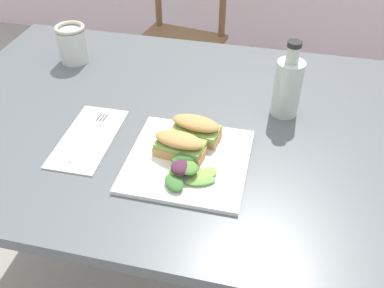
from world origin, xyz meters
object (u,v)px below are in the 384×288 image
object	(u,v)px
chair_wooden_far	(179,42)
mason_jar_iced_tea	(73,45)
bottle_cold_brew	(287,90)
plate_lunch	(188,160)
sandwich_half_back	(196,129)
fork_on_napkin	(91,132)
dining_table	(162,155)
sandwich_half_front	(180,145)

from	to	relation	value
chair_wooden_far	mason_jar_iced_tea	xyz separation A→B (m)	(-0.12, -0.77, 0.34)
bottle_cold_brew	mason_jar_iced_tea	size ratio (longest dim) A/B	1.76
plate_lunch	sandwich_half_back	size ratio (longest dim) A/B	2.20
sandwich_half_back	fork_on_napkin	xyz separation A→B (m)	(-0.25, -0.03, -0.03)
dining_table	sandwich_half_back	world-z (taller)	sandwich_half_back
sandwich_half_front	mason_jar_iced_tea	size ratio (longest dim) A/B	1.07
plate_lunch	mason_jar_iced_tea	size ratio (longest dim) A/B	2.35
plate_lunch	sandwich_half_back	xyz separation A→B (m)	(0.00, 0.07, 0.03)
plate_lunch	bottle_cold_brew	size ratio (longest dim) A/B	1.33
sandwich_half_back	fork_on_napkin	distance (m)	0.25
chair_wooden_far	sandwich_half_front	world-z (taller)	chair_wooden_far
sandwich_half_front	fork_on_napkin	world-z (taller)	sandwich_half_front
bottle_cold_brew	mason_jar_iced_tea	xyz separation A→B (m)	(-0.64, 0.13, -0.02)
sandwich_half_front	fork_on_napkin	size ratio (longest dim) A/B	0.65
sandwich_half_back	bottle_cold_brew	bearing A→B (deg)	40.97
chair_wooden_far	sandwich_half_back	world-z (taller)	chair_wooden_far
mason_jar_iced_tea	sandwich_half_back	bearing A→B (deg)	-34.05
chair_wooden_far	fork_on_napkin	xyz separation A→B (m)	(0.07, -1.10, 0.30)
fork_on_napkin	bottle_cold_brew	distance (m)	0.49
fork_on_napkin	bottle_cold_brew	world-z (taller)	bottle_cold_brew
dining_table	bottle_cold_brew	size ratio (longest dim) A/B	6.01
bottle_cold_brew	mason_jar_iced_tea	world-z (taller)	bottle_cold_brew
chair_wooden_far	mason_jar_iced_tea	world-z (taller)	chair_wooden_far
plate_lunch	fork_on_napkin	size ratio (longest dim) A/B	1.42
chair_wooden_far	sandwich_half_front	size ratio (longest dim) A/B	7.25
sandwich_half_back	plate_lunch	bearing A→B (deg)	-91.16
dining_table	fork_on_napkin	bearing A→B (deg)	-142.23
mason_jar_iced_tea	plate_lunch	bearing A→B (deg)	-40.04
plate_lunch	fork_on_napkin	distance (m)	0.25
chair_wooden_far	bottle_cold_brew	distance (m)	1.10
plate_lunch	chair_wooden_far	bearing A→B (deg)	105.75
chair_wooden_far	bottle_cold_brew	bearing A→B (deg)	-60.18
sandwich_half_front	chair_wooden_far	bearing A→B (deg)	104.88
dining_table	sandwich_half_front	world-z (taller)	sandwich_half_front
fork_on_napkin	bottle_cold_brew	xyz separation A→B (m)	(0.44, 0.20, 0.06)
sandwich_half_back	dining_table	bearing A→B (deg)	144.96
chair_wooden_far	sandwich_half_back	distance (m)	1.17
fork_on_napkin	plate_lunch	bearing A→B (deg)	-10.17
sandwich_half_front	mason_jar_iced_tea	world-z (taller)	mason_jar_iced_tea
bottle_cold_brew	fork_on_napkin	bearing A→B (deg)	-156.26
bottle_cold_brew	dining_table	bearing A→B (deg)	-163.87
sandwich_half_front	bottle_cold_brew	xyz separation A→B (m)	(0.22, 0.23, 0.03)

